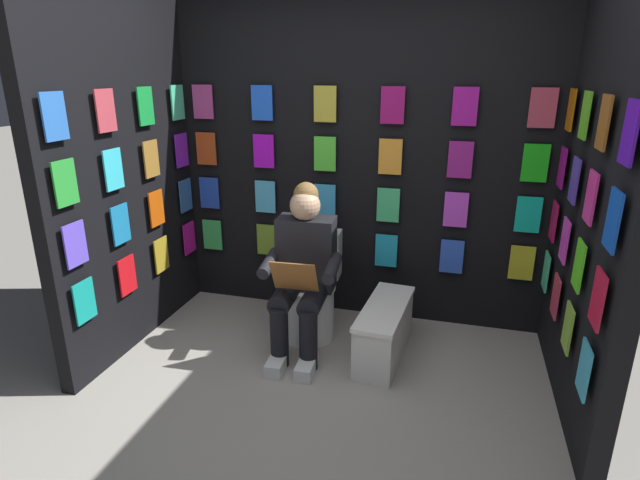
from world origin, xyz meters
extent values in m
plane|color=#9E998E|center=(0.00, 0.00, 0.00)|extent=(30.00, 30.00, 0.00)
cube|color=black|center=(0.00, -1.65, 1.22)|extent=(2.96, 0.10, 2.43)
cube|color=green|center=(1.25, -1.57, 0.57)|extent=(0.17, 0.01, 0.26)
cube|color=olive|center=(0.75, -1.57, 0.57)|extent=(0.17, 0.01, 0.26)
cube|color=#BC37BB|center=(0.25, -1.57, 0.57)|extent=(0.17, 0.01, 0.26)
cube|color=#1CA5CD|center=(-0.25, -1.57, 0.57)|extent=(0.17, 0.01, 0.26)
cube|color=blue|center=(-0.75, -1.57, 0.57)|extent=(0.17, 0.01, 0.26)
cube|color=gold|center=(-1.25, -1.57, 0.57)|extent=(0.17, 0.01, 0.26)
cube|color=#2041B3|center=(1.25, -1.57, 0.94)|extent=(0.17, 0.01, 0.26)
cube|color=#47B1E9|center=(0.75, -1.57, 0.94)|extent=(0.17, 0.01, 0.26)
cube|color=#3AA7E9|center=(0.25, -1.57, 0.94)|extent=(0.17, 0.01, 0.26)
cube|color=#3CC374|center=(-0.25, -1.57, 0.94)|extent=(0.17, 0.01, 0.26)
cube|color=#C83EDC|center=(-0.75, -1.57, 0.94)|extent=(0.17, 0.01, 0.26)
cube|color=#0DC2A3|center=(-1.25, -1.57, 0.94)|extent=(0.17, 0.01, 0.26)
cube|color=#AA4018|center=(1.25, -1.57, 1.31)|extent=(0.17, 0.01, 0.26)
cube|color=#AF0ED5|center=(0.75, -1.57, 1.31)|extent=(0.17, 0.01, 0.26)
cube|color=#4CC831|center=(0.25, -1.57, 1.31)|extent=(0.17, 0.01, 0.26)
cube|color=orange|center=(-0.25, -1.57, 1.31)|extent=(0.17, 0.01, 0.26)
cube|color=#901A7E|center=(-0.75, -1.57, 1.31)|extent=(0.17, 0.01, 0.26)
cube|color=#17B715|center=(-1.25, -1.57, 1.31)|extent=(0.17, 0.01, 0.26)
cube|color=#AB3680|center=(1.25, -1.57, 1.67)|extent=(0.17, 0.01, 0.26)
cube|color=blue|center=(0.75, -1.57, 1.67)|extent=(0.17, 0.01, 0.26)
cube|color=gold|center=(0.25, -1.57, 1.67)|extent=(0.17, 0.01, 0.26)
cube|color=#951160|center=(-0.25, -1.57, 1.67)|extent=(0.17, 0.01, 0.26)
cube|color=#A0138E|center=(-0.75, -1.57, 1.67)|extent=(0.17, 0.01, 0.26)
cube|color=#AF3953|center=(-1.25, -1.57, 1.67)|extent=(0.17, 0.01, 0.26)
cube|color=black|center=(-1.48, -0.80, 1.22)|extent=(0.10, 1.60, 2.43)
cube|color=#41CF98|center=(-1.39, -1.44, 0.57)|extent=(0.01, 0.17, 0.26)
cube|color=#D33751|center=(-1.39, -1.01, 0.57)|extent=(0.01, 0.17, 0.26)
cube|color=#89C13C|center=(-1.39, -0.59, 0.57)|extent=(0.01, 0.17, 0.26)
cube|color=#35A4CB|center=(-1.39, -0.17, 0.57)|extent=(0.01, 0.17, 0.26)
cube|color=#C2104B|center=(-1.39, -1.44, 0.94)|extent=(0.01, 0.17, 0.26)
cube|color=#E836CF|center=(-1.39, -1.01, 0.94)|extent=(0.01, 0.17, 0.26)
cube|color=#50DC1F|center=(-1.39, -0.59, 0.94)|extent=(0.01, 0.17, 0.26)
cube|color=red|center=(-1.39, -0.17, 0.94)|extent=(0.01, 0.17, 0.26)
cube|color=#9E0E86|center=(-1.39, -1.44, 1.31)|extent=(0.01, 0.17, 0.26)
cube|color=#4E33B4|center=(-1.39, -1.01, 1.31)|extent=(0.01, 0.17, 0.26)
cube|color=#DA2C8D|center=(-1.39, -0.59, 1.31)|extent=(0.01, 0.17, 0.26)
cube|color=#1048BC|center=(-1.39, -0.17, 1.31)|extent=(0.01, 0.17, 0.26)
cube|color=#B15C0A|center=(-1.39, -1.44, 1.67)|extent=(0.01, 0.17, 0.26)
cube|color=#56BA21|center=(-1.39, -1.01, 1.67)|extent=(0.01, 0.17, 0.26)
cube|color=brown|center=(-1.39, -0.59, 1.67)|extent=(0.01, 0.17, 0.26)
cube|color=#4812AB|center=(-1.39, -0.17, 1.67)|extent=(0.01, 0.17, 0.26)
cube|color=black|center=(1.48, -0.80, 1.22)|extent=(0.10, 1.60, 2.43)
cube|color=#149F93|center=(1.39, -0.17, 0.57)|extent=(0.01, 0.17, 0.26)
cube|color=red|center=(1.39, -0.59, 0.57)|extent=(0.01, 0.17, 0.26)
cube|color=#AA8C23|center=(1.39, -1.01, 0.57)|extent=(0.01, 0.17, 0.26)
cube|color=#CB1292|center=(1.39, -1.44, 0.57)|extent=(0.01, 0.17, 0.26)
cube|color=#624BDF|center=(1.39, -0.17, 0.94)|extent=(0.01, 0.17, 0.26)
cube|color=#1A7AB9|center=(1.39, -0.59, 0.94)|extent=(0.01, 0.17, 0.26)
cube|color=#CA4B0B|center=(1.39, -1.01, 0.94)|extent=(0.01, 0.17, 0.26)
cube|color=#3162A3|center=(1.39, -1.44, 0.94)|extent=(0.01, 0.17, 0.26)
cube|color=green|center=(1.39, -0.17, 1.31)|extent=(0.01, 0.17, 0.26)
cube|color=#35CDE4|center=(1.39, -0.59, 1.31)|extent=(0.01, 0.17, 0.26)
cube|color=#A06F2B|center=(1.39, -1.01, 1.31)|extent=(0.01, 0.17, 0.26)
cube|color=purple|center=(1.39, -1.44, 1.31)|extent=(0.01, 0.17, 0.26)
cube|color=blue|center=(1.39, -0.17, 1.67)|extent=(0.01, 0.17, 0.26)
cube|color=#BB3F4C|center=(1.39, -0.59, 1.67)|extent=(0.01, 0.17, 0.26)
cube|color=green|center=(1.39, -1.01, 1.67)|extent=(0.01, 0.17, 0.26)
cube|color=#44CF93|center=(1.39, -1.44, 1.67)|extent=(0.01, 0.17, 0.26)
cylinder|color=white|center=(0.24, -1.08, 0.20)|extent=(0.38, 0.38, 0.40)
cylinder|color=white|center=(0.24, -1.08, 0.41)|extent=(0.41, 0.41, 0.02)
cube|color=white|center=(0.26, -1.34, 0.58)|extent=(0.39, 0.20, 0.36)
cylinder|color=white|center=(0.25, -1.25, 0.58)|extent=(0.39, 0.09, 0.39)
cube|color=black|center=(0.24, -1.05, 0.68)|extent=(0.41, 0.24, 0.52)
sphere|color=tan|center=(0.24, -1.02, 1.04)|extent=(0.21, 0.21, 0.21)
sphere|color=olive|center=(0.24, -1.05, 1.11)|extent=(0.17, 0.17, 0.17)
cylinder|color=black|center=(0.13, -0.86, 0.44)|extent=(0.17, 0.41, 0.15)
cylinder|color=black|center=(0.33, -0.85, 0.44)|extent=(0.17, 0.41, 0.15)
cylinder|color=black|center=(0.12, -0.68, 0.21)|extent=(0.12, 0.12, 0.42)
cylinder|color=black|center=(0.32, -0.67, 0.21)|extent=(0.12, 0.12, 0.42)
cube|color=white|center=(0.12, -0.62, 0.04)|extent=(0.13, 0.27, 0.09)
cube|color=white|center=(0.32, -0.61, 0.04)|extent=(0.13, 0.27, 0.09)
cylinder|color=black|center=(0.01, -0.89, 0.66)|extent=(0.10, 0.31, 0.13)
cylinder|color=black|center=(0.45, -0.86, 0.66)|extent=(0.10, 0.31, 0.13)
cube|color=#9D5C29|center=(0.22, -0.71, 0.64)|extent=(0.31, 0.15, 0.23)
cube|color=white|center=(-0.34, -0.97, 0.18)|extent=(0.31, 0.77, 0.36)
cube|color=white|center=(-0.34, -0.97, 0.37)|extent=(0.33, 0.80, 0.03)
camera|label=1|loc=(-0.74, 2.15, 1.91)|focal=28.37mm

